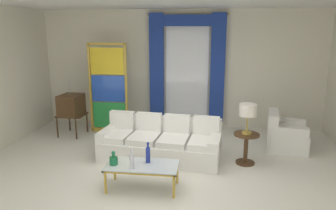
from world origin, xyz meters
TOP-DOWN VIEW (x-y plane):
  - ground_plane at (0.00, 0.00)m, footprint 16.00×16.00m
  - wall_rear at (0.00, 3.06)m, footprint 8.00×0.12m
  - ceiling_slab at (0.00, 0.80)m, footprint 8.00×7.60m
  - curtained_window at (0.16, 2.89)m, footprint 2.00×0.17m
  - couch_white_long at (-0.18, 0.75)m, footprint 2.41×1.15m
  - coffee_table at (-0.28, -0.54)m, footprint 1.15×0.57m
  - bottle_blue_decanter at (-0.20, -0.45)m, footprint 0.07×0.07m
  - bottle_crystal_tall at (-0.73, -0.60)m, footprint 0.13×0.13m
  - bottle_amber_squat at (-0.41, -0.71)m, footprint 0.07×0.07m
  - vintage_tv at (-2.52, 1.87)m, footprint 0.62×0.64m
  - armchair_white at (2.36, 1.59)m, footprint 0.94×0.93m
  - stained_glass_divider at (-1.69, 2.21)m, footprint 0.95×0.05m
  - peacock_figurine at (-1.20, 1.84)m, footprint 0.44×0.60m
  - round_side_table at (1.46, 0.68)m, footprint 0.48×0.48m
  - table_lamp_brass at (1.46, 0.68)m, footprint 0.32×0.32m

SIDE VIEW (x-z plane):
  - ground_plane at x=0.00m, z-range 0.00..0.00m
  - peacock_figurine at x=-1.20m, z-range -0.03..0.47m
  - armchair_white at x=2.36m, z-range -0.11..0.69m
  - couch_white_long at x=-0.18m, z-range -0.12..0.74m
  - round_side_table at x=1.46m, z-range 0.06..0.65m
  - coffee_table at x=-0.28m, z-range 0.16..0.57m
  - bottle_crystal_tall at x=-0.73m, z-range 0.37..0.60m
  - bottle_amber_squat at x=-0.41m, z-range 0.38..0.71m
  - bottle_blue_decanter at x=-0.20m, z-range 0.38..0.72m
  - vintage_tv at x=-2.52m, z-range 0.06..1.40m
  - table_lamp_brass at x=1.46m, z-range 0.74..1.31m
  - stained_glass_divider at x=-1.69m, z-range -0.04..2.16m
  - wall_rear at x=0.00m, z-range 0.00..3.00m
  - curtained_window at x=0.16m, z-range 0.39..3.09m
  - ceiling_slab at x=0.00m, z-range 3.00..3.04m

